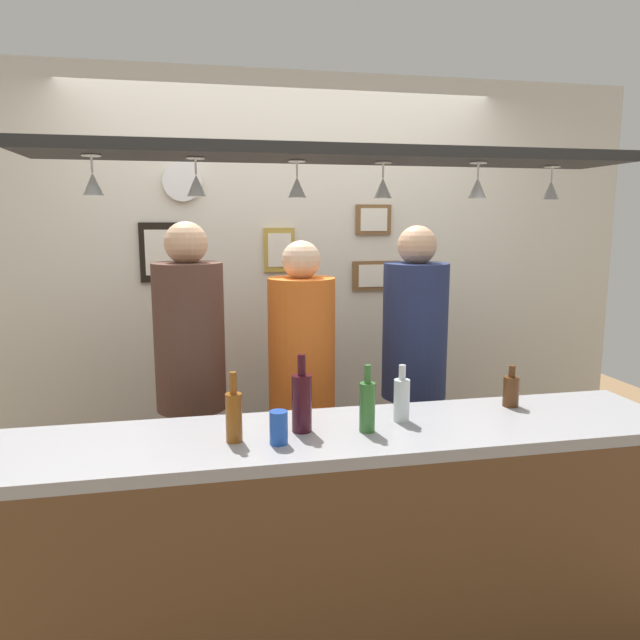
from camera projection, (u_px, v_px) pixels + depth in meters
name	position (u px, v px, depth m)	size (l,w,h in m)	color
ground_plane	(324.00, 599.00, 2.78)	(8.00, 8.00, 0.00)	olive
back_wall	(287.00, 295.00, 3.62)	(4.40, 0.06, 2.60)	silver
bar_counter	(353.00, 522.00, 2.19)	(2.70, 0.55, 0.95)	#99999E
overhead_glass_rack	(342.00, 154.00, 2.16)	(2.20, 0.36, 0.04)	black
hanging_wineglass_far_left	(93.00, 183.00, 1.99)	(0.07, 0.07, 0.13)	silver
hanging_wineglass_left	(196.00, 184.00, 2.07)	(0.07, 0.07, 0.13)	silver
hanging_wineglass_center_left	(297.00, 186.00, 2.18)	(0.07, 0.07, 0.13)	silver
hanging_wineglass_center	(383.00, 187.00, 2.24)	(0.07, 0.07, 0.13)	silver
hanging_wineglass_center_right	(477.00, 187.00, 2.24)	(0.07, 0.07, 0.13)	silver
hanging_wineglass_right	(551.00, 189.00, 2.41)	(0.07, 0.07, 0.13)	silver
person_left_brown_shirt	(190.00, 363.00, 2.91)	(0.34, 0.34, 1.74)	#2D334C
person_middle_orange_shirt	(302.00, 370.00, 3.03)	(0.34, 0.34, 1.65)	#2D334C
person_right_navy_shirt	(414.00, 355.00, 3.14)	(0.34, 0.34, 1.72)	#2D334C
bottle_beer_brown_stubby	(511.00, 390.00, 2.56)	(0.07, 0.07, 0.18)	#512D14
bottle_wine_dark_red	(302.00, 401.00, 2.25)	(0.08, 0.08, 0.30)	#380F19
bottle_beer_amber_tall	(234.00, 415.00, 2.14)	(0.06, 0.06, 0.26)	brown
bottle_beer_green_import	(367.00, 405.00, 2.25)	(0.06, 0.06, 0.26)	#336B2D
bottle_soda_clear	(402.00, 399.00, 2.37)	(0.06, 0.06, 0.23)	silver
drink_can	(279.00, 428.00, 2.13)	(0.07, 0.07, 0.12)	#1E4CB2
picture_frame_lower_pair	(376.00, 276.00, 3.67)	(0.30, 0.02, 0.18)	brown
picture_frame_upper_small	(373.00, 220.00, 3.61)	(0.22, 0.02, 0.18)	brown
picture_frame_caricature	(163.00, 252.00, 3.39)	(0.26, 0.02, 0.34)	black
picture_frame_crest	(279.00, 250.00, 3.53)	(0.18, 0.02, 0.26)	#B29338
wall_clock	(182.00, 182.00, 3.35)	(0.22, 0.22, 0.03)	white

